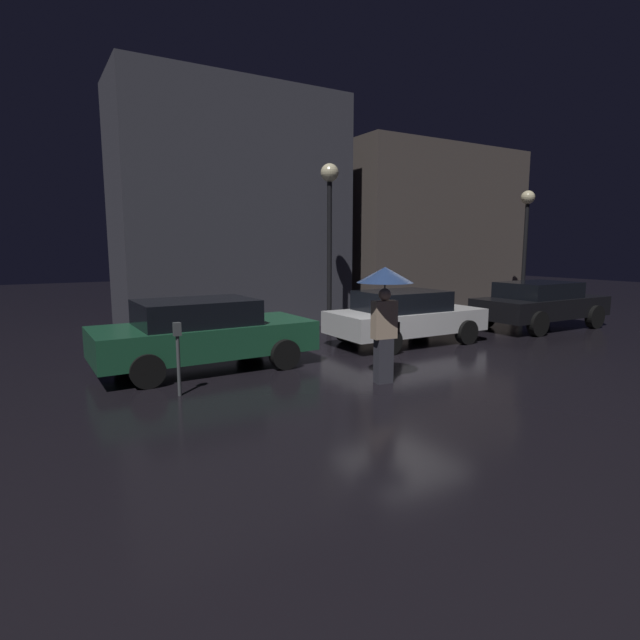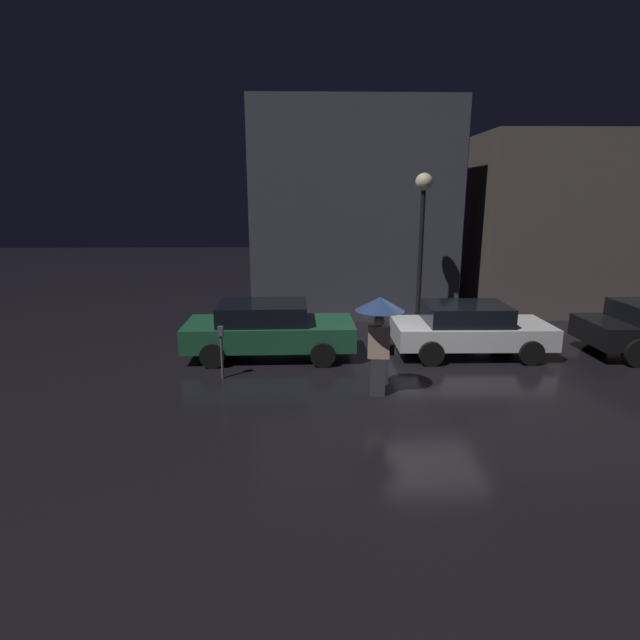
% 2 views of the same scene
% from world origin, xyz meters
% --- Properties ---
extents(ground_plane, '(60.00, 60.00, 0.00)m').
position_xyz_m(ground_plane, '(0.00, 0.00, 0.00)').
color(ground_plane, black).
extents(building_facade_left, '(6.88, 3.00, 7.14)m').
position_xyz_m(building_facade_left, '(-1.42, 6.50, 3.57)').
color(building_facade_left, '#3D3D47').
rests_on(building_facade_left, ground).
extents(building_facade_right, '(7.49, 3.00, 6.18)m').
position_xyz_m(building_facade_right, '(6.72, 6.50, 3.09)').
color(building_facade_right, '#564C47').
rests_on(building_facade_right, ground).
extents(parked_car_green, '(4.39, 2.05, 1.42)m').
position_xyz_m(parked_car_green, '(-4.03, 1.45, 0.74)').
color(parked_car_green, '#1E5638').
rests_on(parked_car_green, ground).
extents(parked_car_white, '(4.05, 2.01, 1.36)m').
position_xyz_m(parked_car_white, '(1.26, 1.44, 0.72)').
color(parked_car_white, silver).
rests_on(parked_car_white, ground).
extents(pedestrian_with_umbrella, '(1.02, 1.02, 2.12)m').
position_xyz_m(pedestrian_with_umbrella, '(-1.53, -1.29, 1.64)').
color(pedestrian_with_umbrella, '#383842').
rests_on(pedestrian_with_umbrella, ground).
extents(parking_meter, '(0.12, 0.10, 1.24)m').
position_xyz_m(parking_meter, '(-4.98, -0.21, 0.77)').
color(parking_meter, '#4C5154').
rests_on(parking_meter, ground).
extents(street_lamp_near, '(0.50, 0.50, 4.75)m').
position_xyz_m(street_lamp_near, '(0.40, 3.76, 3.56)').
color(street_lamp_near, black).
rests_on(street_lamp_near, ground).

